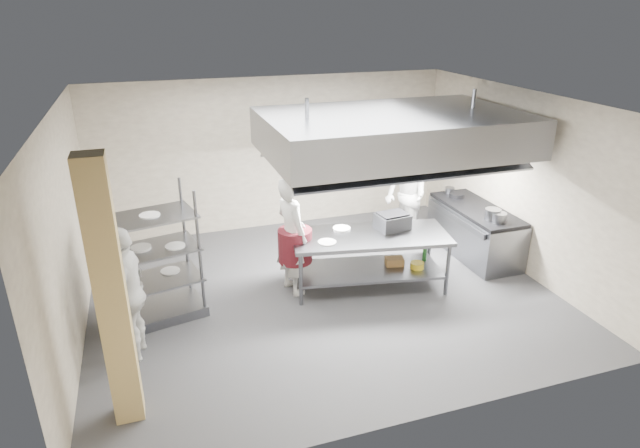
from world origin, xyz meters
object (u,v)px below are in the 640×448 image
object	(u,v)px
pass_rack	(151,257)
cooking_range	(474,232)
griddle	(392,222)
chef_plating	(128,293)
island	(369,261)
stockpot	(493,214)
chef_line	(406,196)
chef_head	(292,235)

from	to	relation	value
pass_rack	cooking_range	distance (m)	5.62
griddle	chef_plating	bearing A→B (deg)	-175.86
island	pass_rack	distance (m)	3.33
griddle	pass_rack	bearing A→B (deg)	172.34
cooking_range	pass_rack	bearing A→B (deg)	-175.87
island	griddle	xyz separation A→B (m)	(0.43, 0.12, 0.58)
stockpot	chef_line	bearing A→B (deg)	121.10
pass_rack	cooking_range	size ratio (longest dim) A/B	0.97
cooking_range	griddle	bearing A→B (deg)	-167.30
chef_head	stockpot	world-z (taller)	chef_head
island	chef_line	distance (m)	2.01
cooking_range	griddle	distance (m)	2.01
stockpot	chef_plating	bearing A→B (deg)	-173.34
cooking_range	chef_line	bearing A→B (deg)	137.13
island	griddle	size ratio (longest dim) A/B	4.94
island	stockpot	world-z (taller)	stockpot
chef_plating	chef_line	bearing A→B (deg)	127.13
pass_rack	chef_plating	world-z (taller)	pass_rack
chef_head	stockpot	size ratio (longest dim) A/B	7.17
chef_head	chef_plating	world-z (taller)	chef_head
chef_head	island	bearing A→B (deg)	-116.75
stockpot	pass_rack	bearing A→B (deg)	178.31
chef_plating	stockpot	bearing A→B (deg)	110.44
chef_plating	stockpot	distance (m)	5.86
pass_rack	cooking_range	world-z (taller)	pass_rack
chef_line	stockpot	world-z (taller)	chef_line
cooking_range	chef_plating	size ratio (longest dim) A/B	1.11
pass_rack	island	bearing A→B (deg)	-14.69
pass_rack	chef_head	xyz separation A→B (m)	(2.09, 0.14, -0.02)
cooking_range	chef_line	distance (m)	1.40
island	chef_plating	bearing A→B (deg)	-158.53
cooking_range	stockpot	bearing A→B (deg)	-98.10
chef_plating	cooking_range	bearing A→B (deg)	115.69
chef_line	chef_plating	world-z (taller)	chef_line
pass_rack	stockpot	size ratio (longest dim) A/B	7.33
island	cooking_range	xyz separation A→B (m)	(2.29, 0.54, -0.04)
chef_plating	stockpot	world-z (taller)	chef_plating
pass_rack	griddle	bearing A→B (deg)	-12.65
cooking_range	chef_line	xyz separation A→B (m)	(-0.96, 0.89, 0.50)
pass_rack	chef_head	distance (m)	2.10
cooking_range	griddle	size ratio (longest dim) A/B	4.03
pass_rack	chef_plating	bearing A→B (deg)	-123.18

